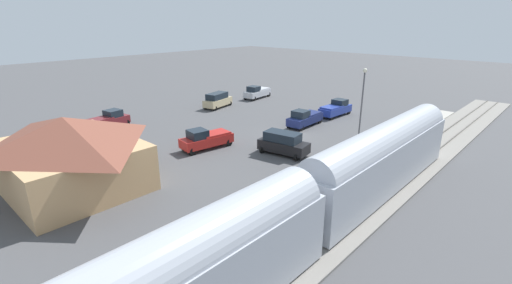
{
  "coord_description": "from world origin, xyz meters",
  "views": [
    {
      "loc": [
        -23.89,
        31.12,
        12.56
      ],
      "look_at": [
        -1.25,
        6.46,
        1.0
      ],
      "focal_mm": 25.09,
      "sensor_mm": 36.0,
      "label": 1
    }
  ],
  "objects_px": {
    "pickup_navy": "(305,118)",
    "light_pole_near_platform": "(362,96)",
    "suv_black": "(283,143)",
    "pickup_maroon": "(107,120)",
    "pedestrian_waiting_far": "(389,132)",
    "station_building": "(68,152)",
    "pedestrian_on_platform": "(349,148)",
    "pickup_red": "(206,139)",
    "suv_tan": "(217,100)",
    "pickup_silver": "(257,92)",
    "pickup_blue": "(336,108)"
  },
  "relations": [
    {
      "from": "pickup_navy",
      "to": "light_pole_near_platform",
      "type": "bearing_deg",
      "value": 174.86
    },
    {
      "from": "light_pole_near_platform",
      "to": "suv_black",
      "type": "bearing_deg",
      "value": 67.93
    },
    {
      "from": "pickup_maroon",
      "to": "pickup_navy",
      "type": "distance_m",
      "value": 23.88
    },
    {
      "from": "pickup_maroon",
      "to": "light_pole_near_platform",
      "type": "height_order",
      "value": "light_pole_near_platform"
    },
    {
      "from": "pedestrian_waiting_far",
      "to": "pickup_maroon",
      "type": "relative_size",
      "value": 0.3
    },
    {
      "from": "station_building",
      "to": "pedestrian_waiting_far",
      "type": "relative_size",
      "value": 6.8
    },
    {
      "from": "station_building",
      "to": "light_pole_near_platform",
      "type": "bearing_deg",
      "value": -113.71
    },
    {
      "from": "pedestrian_on_platform",
      "to": "suv_black",
      "type": "bearing_deg",
      "value": 24.99
    },
    {
      "from": "pedestrian_waiting_far",
      "to": "light_pole_near_platform",
      "type": "bearing_deg",
      "value": 25.33
    },
    {
      "from": "pickup_maroon",
      "to": "pickup_red",
      "type": "relative_size",
      "value": 1.0
    },
    {
      "from": "suv_tan",
      "to": "station_building",
      "type": "bearing_deg",
      "value": 114.59
    },
    {
      "from": "pedestrian_waiting_far",
      "to": "suv_tan",
      "type": "bearing_deg",
      "value": 2.95
    },
    {
      "from": "pickup_navy",
      "to": "light_pole_near_platform",
      "type": "height_order",
      "value": "light_pole_near_platform"
    },
    {
      "from": "pedestrian_waiting_far",
      "to": "pickup_silver",
      "type": "height_order",
      "value": "pickup_silver"
    },
    {
      "from": "station_building",
      "to": "suv_black",
      "type": "relative_size",
      "value": 2.26
    },
    {
      "from": "pedestrian_waiting_far",
      "to": "light_pole_near_platform",
      "type": "height_order",
      "value": "light_pole_near_platform"
    },
    {
      "from": "pickup_red",
      "to": "pickup_navy",
      "type": "bearing_deg",
      "value": -101.39
    },
    {
      "from": "pickup_blue",
      "to": "suv_tan",
      "type": "bearing_deg",
      "value": 26.43
    },
    {
      "from": "suv_black",
      "to": "pickup_silver",
      "type": "bearing_deg",
      "value": -41.97
    },
    {
      "from": "pedestrian_on_platform",
      "to": "pickup_red",
      "type": "xyz_separation_m",
      "value": [
        12.47,
        6.69,
        -0.25
      ]
    },
    {
      "from": "station_building",
      "to": "pedestrian_waiting_far",
      "type": "bearing_deg",
      "value": -117.46
    },
    {
      "from": "pedestrian_waiting_far",
      "to": "pickup_silver",
      "type": "relative_size",
      "value": 0.31
    },
    {
      "from": "suv_tan",
      "to": "pickup_silver",
      "type": "xyz_separation_m",
      "value": [
        0.16,
        -8.87,
        -0.12
      ]
    },
    {
      "from": "pickup_navy",
      "to": "pickup_blue",
      "type": "xyz_separation_m",
      "value": [
        -0.24,
        -6.98,
        0.0
      ]
    },
    {
      "from": "pickup_blue",
      "to": "pickup_red",
      "type": "bearing_deg",
      "value": 81.78
    },
    {
      "from": "pedestrian_waiting_far",
      "to": "suv_black",
      "type": "height_order",
      "value": "suv_black"
    },
    {
      "from": "pickup_blue",
      "to": "light_pole_near_platform",
      "type": "bearing_deg",
      "value": 133.92
    },
    {
      "from": "suv_tan",
      "to": "suv_black",
      "type": "bearing_deg",
      "value": 155.84
    },
    {
      "from": "station_building",
      "to": "suv_black",
      "type": "distance_m",
      "value": 18.56
    },
    {
      "from": "pedestrian_on_platform",
      "to": "pickup_navy",
      "type": "relative_size",
      "value": 0.31
    },
    {
      "from": "pickup_navy",
      "to": "suv_black",
      "type": "height_order",
      "value": "suv_black"
    },
    {
      "from": "pedestrian_waiting_far",
      "to": "pickup_navy",
      "type": "relative_size",
      "value": 0.31
    },
    {
      "from": "suv_black",
      "to": "pickup_blue",
      "type": "relative_size",
      "value": 0.94
    },
    {
      "from": "pickup_navy",
      "to": "pickup_red",
      "type": "bearing_deg",
      "value": 78.61
    },
    {
      "from": "pickup_red",
      "to": "light_pole_near_platform",
      "type": "relative_size",
      "value": 0.72
    },
    {
      "from": "pedestrian_on_platform",
      "to": "pedestrian_waiting_far",
      "type": "height_order",
      "value": "same"
    },
    {
      "from": "pickup_maroon",
      "to": "pickup_silver",
      "type": "bearing_deg",
      "value": -93.23
    },
    {
      "from": "pickup_blue",
      "to": "pickup_maroon",
      "type": "bearing_deg",
      "value": 54.53
    },
    {
      "from": "pedestrian_on_platform",
      "to": "pickup_maroon",
      "type": "bearing_deg",
      "value": 21.02
    },
    {
      "from": "suv_black",
      "to": "light_pole_near_platform",
      "type": "height_order",
      "value": "light_pole_near_platform"
    },
    {
      "from": "station_building",
      "to": "pickup_red",
      "type": "xyz_separation_m",
      "value": [
        -0.87,
        -12.76,
        -1.92
      ]
    },
    {
      "from": "suv_black",
      "to": "pedestrian_waiting_far",
      "type": "bearing_deg",
      "value": -122.05
    },
    {
      "from": "pickup_silver",
      "to": "light_pole_near_platform",
      "type": "distance_m",
      "value": 24.96
    },
    {
      "from": "pickup_navy",
      "to": "pickup_silver",
      "type": "distance_m",
      "value": 17.42
    },
    {
      "from": "pedestrian_waiting_far",
      "to": "pickup_maroon",
      "type": "distance_m",
      "value": 32.35
    },
    {
      "from": "suv_tan",
      "to": "light_pole_near_platform",
      "type": "bearing_deg",
      "value": -179.93
    },
    {
      "from": "pedestrian_waiting_far",
      "to": "pickup_blue",
      "type": "xyz_separation_m",
      "value": [
        10.11,
        -6.37,
        -0.25
      ]
    },
    {
      "from": "pickup_blue",
      "to": "pedestrian_waiting_far",
      "type": "bearing_deg",
      "value": 147.77
    },
    {
      "from": "pickup_red",
      "to": "pickup_navy",
      "type": "xyz_separation_m",
      "value": [
        -2.71,
        -13.43,
        0.0
      ]
    },
    {
      "from": "pickup_silver",
      "to": "suv_tan",
      "type": "bearing_deg",
      "value": 91.06
    }
  ]
}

